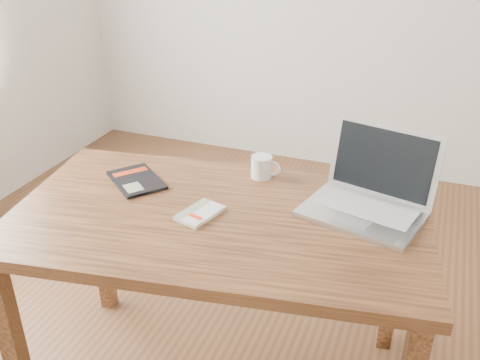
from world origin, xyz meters
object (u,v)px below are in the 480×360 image
(desk, at_px, (219,236))
(black_guidebook, at_px, (136,180))
(coffee_mug, at_px, (262,167))
(laptop, at_px, (370,195))
(white_guidebook, at_px, (200,213))

(desk, height_order, black_guidebook, black_guidebook)
(black_guidebook, relative_size, coffee_mug, 2.43)
(desk, xyz_separation_m, coffee_mug, (0.05, 0.29, 0.13))
(laptop, height_order, coffee_mug, laptop)
(desk, height_order, laptop, laptop)
(desk, height_order, coffee_mug, coffee_mug)
(white_guidebook, distance_m, laptop, 0.55)
(white_guidebook, distance_m, black_guidebook, 0.34)
(white_guidebook, height_order, laptop, laptop)
(desk, distance_m, coffee_mug, 0.32)
(desk, relative_size, white_guidebook, 8.24)
(desk, distance_m, laptop, 0.51)
(desk, bearing_deg, coffee_mug, 71.80)
(black_guidebook, distance_m, coffee_mug, 0.45)
(black_guidebook, bearing_deg, coffee_mug, -25.90)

